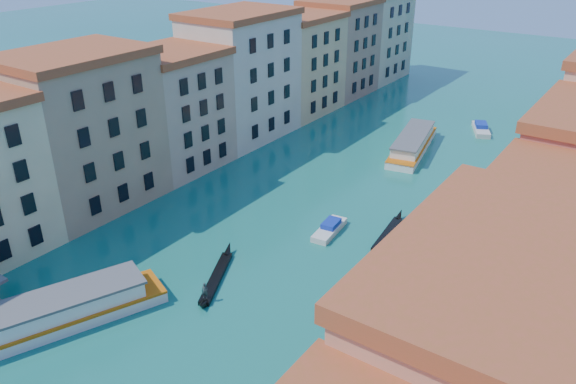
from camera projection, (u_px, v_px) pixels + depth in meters
name	position (u px, v px, depth m)	size (l,w,h in m)	color
left_bank_palazzos	(217.00, 89.00, 89.14)	(12.80, 128.40, 21.00)	#C8AE8A
quay	(518.00, 221.00, 68.80)	(4.00, 140.00, 1.00)	gray
vaporetto_near	(53.00, 314.00, 51.32)	(12.04, 20.52, 3.02)	silver
vaporetto_far	(413.00, 143.00, 90.96)	(7.99, 19.57, 2.84)	white
gondola_fore	(216.00, 276.00, 58.38)	(6.03, 11.28, 2.41)	black
gondola_far	(388.00, 232.00, 66.79)	(2.15, 11.17, 1.58)	black
motorboat_mid	(330.00, 228.00, 67.25)	(2.69, 6.50, 1.31)	silver
motorboat_far	(481.00, 128.00, 99.32)	(5.19, 7.69, 1.53)	beige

